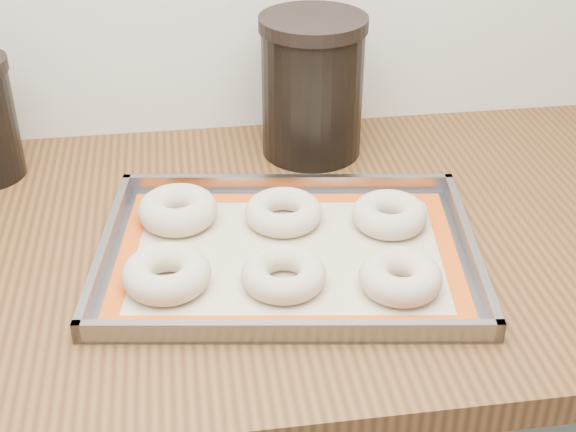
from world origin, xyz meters
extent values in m
cube|color=brown|center=(0.00, 1.68, 0.88)|extent=(3.06, 0.68, 0.04)
cube|color=gray|center=(0.20, 1.61, 0.90)|extent=(0.50, 0.39, 0.00)
cube|color=gray|center=(0.22, 1.77, 0.91)|extent=(0.46, 0.08, 0.02)
cube|color=gray|center=(0.18, 1.46, 0.91)|extent=(0.46, 0.08, 0.02)
cube|color=gray|center=(-0.02, 1.65, 0.91)|extent=(0.06, 0.33, 0.02)
cube|color=gray|center=(0.42, 1.58, 0.91)|extent=(0.06, 0.33, 0.02)
cube|color=#C6B793|center=(0.20, 1.61, 0.90)|extent=(0.46, 0.35, 0.00)
cube|color=#D1490D|center=(0.22, 1.75, 0.91)|extent=(0.42, 0.08, 0.00)
cube|color=#D1490D|center=(0.18, 1.48, 0.91)|extent=(0.42, 0.08, 0.00)
cube|color=#D1490D|center=(0.00, 1.64, 0.91)|extent=(0.06, 0.25, 0.00)
cube|color=#D1490D|center=(0.40, 1.59, 0.91)|extent=(0.06, 0.25, 0.00)
torus|color=beige|center=(0.05, 1.57, 0.92)|extent=(0.12, 0.12, 0.04)
torus|color=beige|center=(0.19, 1.55, 0.92)|extent=(0.12, 0.12, 0.03)
torus|color=beige|center=(0.32, 1.52, 0.92)|extent=(0.10, 0.10, 0.04)
torus|color=beige|center=(0.07, 1.71, 0.92)|extent=(0.11, 0.11, 0.04)
torus|color=beige|center=(0.21, 1.69, 0.92)|extent=(0.12, 0.12, 0.03)
torus|color=beige|center=(0.34, 1.66, 0.92)|extent=(0.12, 0.12, 0.03)
cylinder|color=black|center=(0.28, 1.90, 1.00)|extent=(0.15, 0.15, 0.19)
cylinder|color=black|center=(0.28, 1.90, 1.10)|extent=(0.16, 0.16, 0.02)
camera|label=1|loc=(0.08, 0.80, 1.47)|focal=50.00mm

